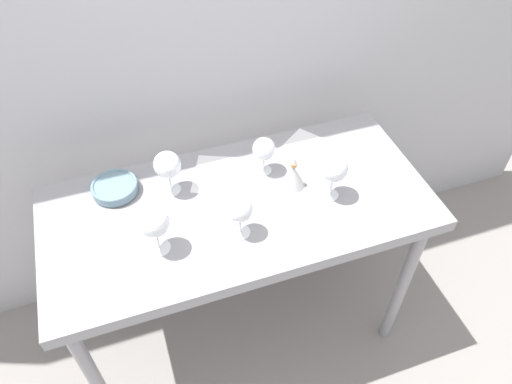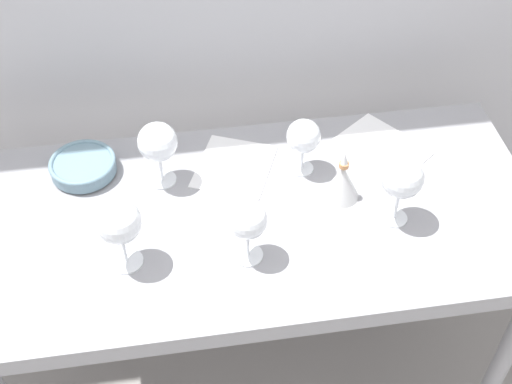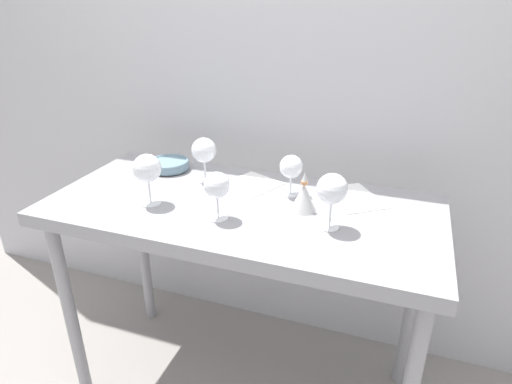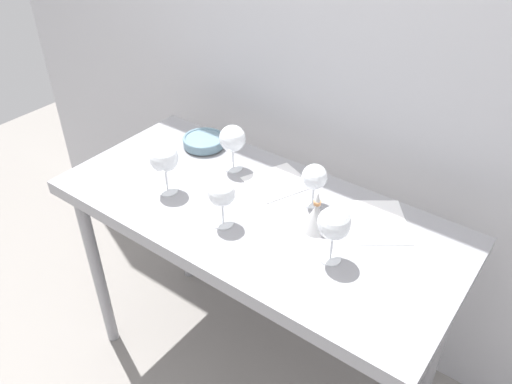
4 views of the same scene
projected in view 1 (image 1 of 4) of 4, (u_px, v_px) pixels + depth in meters
name	position (u px, v px, depth m)	size (l,w,h in m)	color
ground_plane	(243.00, 326.00, 2.43)	(6.00, 6.00, 0.00)	gray
back_wall	(195.00, 36.00, 1.81)	(3.80, 0.04, 2.60)	#B7B7BC
steel_counter	(239.00, 223.00, 1.85)	(1.40, 0.65, 0.90)	#929297
wine_glass_far_right	(264.00, 150.00, 1.81)	(0.09, 0.09, 0.16)	white
wine_glass_near_right	(334.00, 169.00, 1.71)	(0.10, 0.10, 0.19)	white
wine_glass_near_left	(154.00, 223.00, 1.54)	(0.10, 0.10, 0.19)	white
wine_glass_near_center	(240.00, 210.00, 1.60)	(0.09, 0.09, 0.17)	white
wine_glass_far_left	(167.00, 166.00, 1.73)	(0.10, 0.10, 0.18)	white
tasting_sheet_upper	(312.00, 150.00, 1.97)	(0.18, 0.23, 0.00)	white
tasting_sheet_lower	(218.00, 175.00, 1.88)	(0.18, 0.20, 0.00)	white
tasting_bowl	(115.00, 187.00, 1.80)	(0.17, 0.17, 0.04)	#DBCC66
decanter_funnel	(293.00, 175.00, 1.80)	(0.09, 0.09, 0.14)	silver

